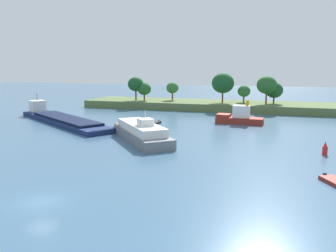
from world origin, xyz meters
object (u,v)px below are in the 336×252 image
fishing_skiff (153,123)px  cargo_barge (61,119)px  tugboat (239,117)px  white_riverboat (141,132)px  channel_buoy_red (325,149)px

fishing_skiff → cargo_barge: cargo_barge is taller
cargo_barge → tugboat: 39.05m
cargo_barge → white_riverboat: 26.83m
cargo_barge → tugboat: (37.70, 10.16, 0.52)m
fishing_skiff → white_riverboat: (3.45, -15.41, 1.11)m
cargo_barge → tugboat: size_ratio=3.22×
cargo_barge → channel_buoy_red: size_ratio=17.47×
tugboat → channel_buoy_red: (14.33, -23.54, -0.51)m
tugboat → channel_buoy_red: bearing=-58.7°
fishing_skiff → tugboat: 18.54m
fishing_skiff → channel_buoy_red: bearing=-27.9°
channel_buoy_red → tugboat: bearing=121.3°
channel_buoy_red → fishing_skiff: bearing=152.1°
fishing_skiff → white_riverboat: white_riverboat is taller
white_riverboat → tugboat: size_ratio=1.62×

